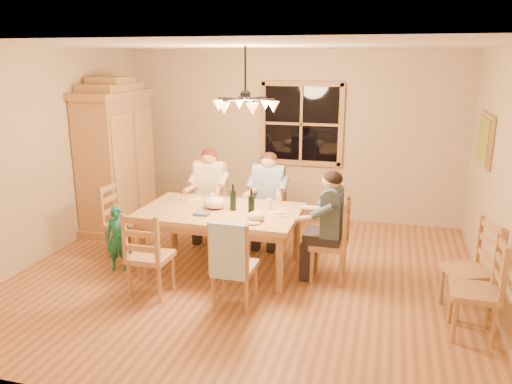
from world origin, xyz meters
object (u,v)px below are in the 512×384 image
(wine_bottle_a, at_px, (233,197))
(chandelier, at_px, (245,104))
(adult_woman, at_px, (210,183))
(chair_near_left, at_px, (151,269))
(chair_end_left, at_px, (125,234))
(chair_spare_front, at_px, (473,307))
(chair_far_right, at_px, (268,224))
(wine_bottle_b, at_px, (251,203))
(chair_near_right, at_px, (235,280))
(chair_spare_back, at_px, (466,285))
(chair_far_left, at_px, (211,219))
(child, at_px, (118,239))
(chair_end_right, at_px, (328,256))
(adult_plaid_man, at_px, (269,187))
(dining_table, at_px, (220,217))
(armoire, at_px, (117,160))
(adult_slate_man, at_px, (330,213))

(wine_bottle_a, bearing_deg, chandelier, -40.50)
(adult_woman, bearing_deg, chair_near_left, 90.00)
(adult_woman, bearing_deg, chair_end_left, 46.74)
(chandelier, distance_m, chair_spare_front, 3.12)
(chair_far_right, xyz_separation_m, chair_near_left, (-0.89, -1.83, 0.00))
(wine_bottle_b, height_order, chair_spare_front, wine_bottle_b)
(chair_near_right, height_order, chair_spare_back, same)
(chair_far_left, distance_m, adult_woman, 0.54)
(wine_bottle_b, bearing_deg, chair_spare_back, -6.57)
(child, bearing_deg, wine_bottle_b, -9.14)
(chair_spare_front, bearing_deg, wine_bottle_b, 72.95)
(chandelier, height_order, chair_end_right, chandelier)
(chair_near_right, bearing_deg, wine_bottle_a, 109.03)
(adult_woman, relative_size, chair_spare_front, 0.88)
(adult_woman, distance_m, wine_bottle_b, 1.42)
(adult_woman, xyz_separation_m, chair_spare_back, (3.31, -1.35, -0.54))
(adult_plaid_man, xyz_separation_m, wine_bottle_b, (0.05, -1.06, 0.08))
(chandelier, xyz_separation_m, dining_table, (-0.38, 0.15, -1.41))
(chair_spare_front, xyz_separation_m, chair_spare_back, (0.00, 0.48, 0.00))
(armoire, xyz_separation_m, chair_spare_front, (4.87, -1.99, -0.75))
(chandelier, height_order, dining_table, chandelier)
(chair_far_right, xyz_separation_m, adult_plaid_man, (-0.00, -0.00, 0.54))
(adult_plaid_man, height_order, chair_spare_front, adult_plaid_man)
(adult_woman, bearing_deg, adult_plaid_man, -180.00)
(chair_near_left, relative_size, chair_end_right, 1.00)
(chair_far_left, xyz_separation_m, wine_bottle_a, (0.63, -0.89, 0.62))
(chair_near_right, xyz_separation_m, child, (-1.68, 0.52, 0.11))
(chair_near_left, bearing_deg, dining_table, 62.10)
(chair_end_right, relative_size, wine_bottle_a, 3.00)
(adult_slate_man, bearing_deg, chandelier, 98.62)
(child, xyz_separation_m, chair_spare_front, (4.03, -0.49, -0.11))
(chair_spare_front, relative_size, chair_spare_back, 1.00)
(adult_woman, bearing_deg, chair_spare_back, 158.46)
(dining_table, bearing_deg, wine_bottle_b, -18.21)
(chair_far_left, distance_m, chair_near_left, 1.84)
(chair_far_right, distance_m, chair_end_right, 1.34)
(adult_slate_man, height_order, wine_bottle_a, adult_slate_man)
(adult_slate_man, bearing_deg, chair_far_left, 63.43)
(dining_table, distance_m, chair_far_right, 1.06)
(chair_spare_front, bearing_deg, chair_spare_back, 0.46)
(chair_far_left, distance_m, chair_end_left, 1.27)
(child, xyz_separation_m, chair_spare_back, (4.03, -0.01, -0.11))
(dining_table, relative_size, adult_plaid_man, 2.25)
(chair_spare_front, bearing_deg, adult_plaid_man, 53.79)
(chair_near_right, distance_m, chair_spare_back, 2.41)
(armoire, distance_m, chair_end_right, 3.65)
(chair_end_left, xyz_separation_m, wine_bottle_a, (1.51, 0.02, 0.62))
(armoire, distance_m, chair_end_left, 1.48)
(armoire, relative_size, adult_plaid_man, 2.63)
(chandelier, relative_size, chair_spare_front, 0.78)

